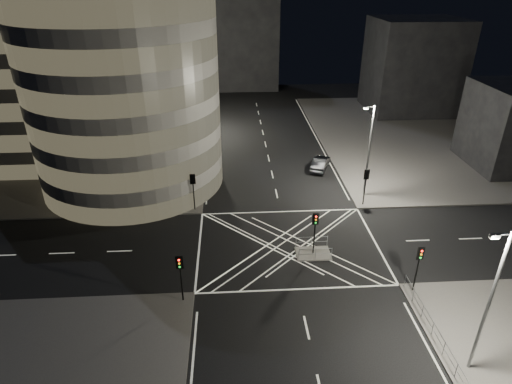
{
  "coord_description": "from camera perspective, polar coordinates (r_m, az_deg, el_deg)",
  "views": [
    {
      "loc": [
        -4.87,
        -31.7,
        22.17
      ],
      "look_at": [
        -2.61,
        4.81,
        3.0
      ],
      "focal_mm": 30.0,
      "sensor_mm": 36.0,
      "label": 1
    }
  ],
  "objects": [
    {
      "name": "traffic_signal_nr",
      "position": [
        34.32,
        20.9,
        -8.59
      ],
      "size": [
        0.55,
        0.22,
        4.0
      ],
      "color": "black",
      "rests_on": "sidewalk_near_right"
    },
    {
      "name": "central_island",
      "position": [
        38.05,
        7.61,
        -8.13
      ],
      "size": [
        3.0,
        2.0,
        0.15
      ],
      "primitive_type": "cube",
      "color": "slate",
      "rests_on": "ground"
    },
    {
      "name": "railing_island_south",
      "position": [
        36.97,
        7.92,
        -8.15
      ],
      "size": [
        2.8,
        0.06,
        1.1
      ],
      "primitive_type": "cube",
      "color": "slate",
      "rests_on": "central_island"
    },
    {
      "name": "traffic_signal_nl",
      "position": [
        31.72,
        -10.08,
        -10.23
      ],
      "size": [
        0.55,
        0.22,
        4.0
      ],
      "color": "black",
      "rests_on": "sidewalk_near_left"
    },
    {
      "name": "railing_near_right",
      "position": [
        31.89,
        23.11,
        -17.48
      ],
      "size": [
        0.06,
        11.7,
        1.1
      ],
      "primitive_type": "cube",
      "color": "slate",
      "rests_on": "sidewalk_near_right"
    },
    {
      "name": "tree_b",
      "position": [
        50.23,
        -9.82,
        6.7
      ],
      "size": [
        4.25,
        4.25,
        6.85
      ],
      "color": "black",
      "rests_on": "sidewalk_far_left"
    },
    {
      "name": "traffic_signal_fl",
      "position": [
        43.23,
        -8.39,
        0.89
      ],
      "size": [
        0.55,
        0.22,
        4.0
      ],
      "color": "black",
      "rests_on": "sidewalk_far_left"
    },
    {
      "name": "tree_c",
      "position": [
        55.96,
        -9.24,
        8.57
      ],
      "size": [
        4.01,
        4.01,
        6.38
      ],
      "color": "black",
      "rests_on": "sidewalk_far_left"
    },
    {
      "name": "street_lamp_right_near",
      "position": [
        28.19,
        28.63,
        -12.53
      ],
      "size": [
        1.25,
        0.25,
        10.0
      ],
      "color": "slate",
      "rests_on": "sidewalk_near_right"
    },
    {
      "name": "tree_a",
      "position": [
        44.73,
        -10.51,
        3.89
      ],
      "size": [
        4.55,
        4.55,
        6.96
      ],
      "color": "black",
      "rests_on": "sidewalk_far_left"
    },
    {
      "name": "traffic_signal_island",
      "position": [
        36.47,
        7.89,
        -4.51
      ],
      "size": [
        0.55,
        0.22,
        4.0
      ],
      "color": "black",
      "rests_on": "central_island"
    },
    {
      "name": "tree_e",
      "position": [
        67.33,
        -8.41,
        12.08
      ],
      "size": [
        4.17,
        4.17,
        6.67
      ],
      "color": "black",
      "rests_on": "sidewalk_far_left"
    },
    {
      "name": "building_right_far",
      "position": [
        79.4,
        20.16,
        15.52
      ],
      "size": [
        14.0,
        12.0,
        15.0
      ],
      "primitive_type": "cube",
      "color": "black",
      "rests_on": "sidewalk_far_right"
    },
    {
      "name": "office_tower_curved",
      "position": [
        53.72,
        -21.5,
        15.64
      ],
      "size": [
        30.0,
        29.0,
        27.2
      ],
      "color": "gray",
      "rests_on": "sidewalk_far_left"
    },
    {
      "name": "ground",
      "position": [
        38.99,
        4.3,
        -7.09
      ],
      "size": [
        120.0,
        120.0,
        0.0
      ],
      "primitive_type": "plane",
      "color": "black",
      "rests_on": "ground"
    },
    {
      "name": "traffic_signal_fr",
      "position": [
        45.17,
        14.44,
        1.49
      ],
      "size": [
        0.55,
        0.22,
        4.0
      ],
      "color": "black",
      "rests_on": "sidewalk_far_right"
    },
    {
      "name": "sidewalk_far_right",
      "position": [
        71.28,
        25.24,
        6.93
      ],
      "size": [
        42.0,
        42.0,
        0.15
      ],
      "primitive_type": "cube",
      "color": "#585553",
      "rests_on": "ground"
    },
    {
      "name": "building_far_end",
      "position": [
        90.67,
        -3.14,
        19.27
      ],
      "size": [
        18.0,
        8.0,
        18.0
      ],
      "primitive_type": "cube",
      "color": "black",
      "rests_on": "ground"
    },
    {
      "name": "street_lamp_left_far",
      "position": [
        64.07,
        -7.69,
        12.37
      ],
      "size": [
        1.25,
        0.25,
        10.0
      ],
      "color": "slate",
      "rests_on": "sidewalk_far_left"
    },
    {
      "name": "office_block_rear",
      "position": [
        76.46,
        -17.35,
        18.21
      ],
      "size": [
        24.0,
        16.0,
        22.0
      ],
      "primitive_type": "cube",
      "color": "gray",
      "rests_on": "sidewalk_far_left"
    },
    {
      "name": "street_lamp_right_far",
      "position": [
        46.24,
        14.81,
        5.63
      ],
      "size": [
        1.25,
        0.25,
        10.0
      ],
      "color": "slate",
      "rests_on": "sidewalk_far_right"
    },
    {
      "name": "sedan",
      "position": [
        53.59,
        8.59,
        3.8
      ],
      "size": [
        3.36,
        5.0,
        1.56
      ],
      "primitive_type": "imported",
      "rotation": [
        0.0,
        0.0,
        2.74
      ],
      "color": "black",
      "rests_on": "ground"
    },
    {
      "name": "tree_d",
      "position": [
        61.26,
        -8.87,
        11.61
      ],
      "size": [
        5.08,
        5.08,
        8.35
      ],
      "color": "black",
      "rests_on": "sidewalk_far_left"
    },
    {
      "name": "sidewalk_far_left",
      "position": [
        67.2,
        -24.5,
        5.92
      ],
      "size": [
        42.0,
        42.0,
        0.15
      ],
      "primitive_type": "cube",
      "color": "#585553",
      "rests_on": "ground"
    },
    {
      "name": "street_lamp_left_near",
      "position": [
        46.98,
        -8.95,
        6.58
      ],
      "size": [
        1.25,
        0.25,
        10.0
      ],
      "color": "slate",
      "rests_on": "sidewalk_far_left"
    },
    {
      "name": "railing_island_north",
      "position": [
        38.41,
        7.43,
        -6.59
      ],
      "size": [
        2.8,
        0.06,
        1.1
      ],
      "primitive_type": "cube",
      "color": "slate",
      "rests_on": "central_island"
    }
  ]
}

